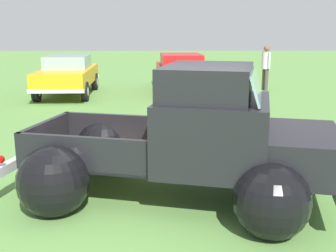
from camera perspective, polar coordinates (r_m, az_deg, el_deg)
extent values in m
plane|color=#609347|center=(6.24, 0.08, -9.41)|extent=(80.00, 80.00, 0.00)
cylinder|color=black|center=(6.80, 13.80, -4.47)|extent=(0.79, 0.39, 0.76)
cylinder|color=silver|center=(6.80, 13.80, -4.47)|extent=(0.39, 0.31, 0.34)
cylinder|color=black|center=(5.16, 13.98, -10.26)|extent=(0.79, 0.39, 0.76)
cylinder|color=silver|center=(5.16, 13.98, -10.26)|extent=(0.39, 0.31, 0.34)
cylinder|color=black|center=(7.29, -8.80, -3.04)|extent=(0.79, 0.39, 0.76)
cylinder|color=silver|center=(7.29, -8.80, -3.04)|extent=(0.39, 0.31, 0.34)
cylinder|color=black|center=(5.79, -15.17, -7.70)|extent=(0.79, 0.39, 0.76)
cylinder|color=silver|center=(5.79, -15.17, -7.70)|extent=(0.39, 0.31, 0.34)
sphere|color=black|center=(7.31, -8.67, -2.48)|extent=(1.16, 1.16, 0.96)
sphere|color=black|center=(5.73, -15.44, -7.31)|extent=(1.16, 1.16, 0.96)
cube|color=olive|center=(6.32, -8.36, -4.04)|extent=(2.35, 1.97, 0.04)
cube|color=black|center=(6.92, -6.26, -0.49)|extent=(2.01, 0.55, 0.50)
cube|color=black|center=(5.61, -11.12, -3.94)|extent=(2.01, 0.55, 0.50)
cube|color=black|center=(5.98, 0.41, -2.61)|extent=(0.43, 1.52, 0.50)
cube|color=black|center=(6.67, -16.34, -1.47)|extent=(0.43, 1.52, 0.50)
cube|color=black|center=(5.82, 6.33, -0.84)|extent=(1.80, 1.99, 0.95)
cube|color=black|center=(5.71, 5.51, 6.04)|extent=(1.47, 1.76, 0.45)
cube|color=#8CADB7|center=(5.66, 12.01, 5.56)|extent=(0.48, 1.46, 0.38)
cube|color=black|center=(5.86, 16.55, -3.27)|extent=(1.59, 1.86, 0.55)
sphere|color=black|center=(6.81, 13.81, -4.08)|extent=(1.11, 1.11, 0.92)
sphere|color=black|center=(5.12, 14.01, -9.98)|extent=(1.11, 1.11, 0.92)
cube|color=silver|center=(6.91, -18.39, -3.80)|extent=(0.57, 1.95, 0.14)
cube|color=silver|center=(6.02, 21.50, -6.56)|extent=(0.57, 1.95, 0.14)
sphere|color=red|center=(7.50, -15.14, -0.82)|extent=(0.13, 0.13, 0.11)
sphere|color=red|center=(6.21, -21.94, -4.27)|extent=(0.13, 0.13, 0.11)
cylinder|color=black|center=(14.27, -11.30, 4.65)|extent=(0.23, 0.67, 0.66)
cylinder|color=silver|center=(14.27, -11.30, 4.65)|extent=(0.22, 0.31, 0.30)
cylinder|color=black|center=(14.59, -17.59, 4.48)|extent=(0.23, 0.67, 0.66)
cylinder|color=silver|center=(14.59, -17.59, 4.48)|extent=(0.22, 0.31, 0.30)
cylinder|color=black|center=(16.90, -10.00, 6.02)|extent=(0.23, 0.67, 0.66)
cylinder|color=silver|center=(16.90, -10.00, 6.02)|extent=(0.22, 0.31, 0.30)
cylinder|color=black|center=(17.17, -15.37, 5.86)|extent=(0.23, 0.67, 0.66)
cylinder|color=silver|center=(17.17, -15.37, 5.86)|extent=(0.22, 0.31, 0.30)
cube|color=#F2A819|center=(15.66, -13.60, 6.67)|extent=(1.90, 4.25, 0.55)
cube|color=#8CADB7|center=(15.78, -13.59, 8.55)|extent=(1.56, 1.82, 0.45)
cube|color=silver|center=(17.70, -12.34, 6.63)|extent=(1.79, 0.17, 0.12)
cube|color=silver|center=(13.70, -15.10, 4.61)|extent=(1.79, 0.17, 0.12)
cylinder|color=black|center=(14.88, 5.61, 5.19)|extent=(0.24, 0.67, 0.66)
cylinder|color=silver|center=(14.88, 5.61, 5.19)|extent=(0.23, 0.31, 0.30)
cylinder|color=black|center=(14.69, -0.76, 5.15)|extent=(0.24, 0.67, 0.66)
cylinder|color=silver|center=(14.69, -0.76, 5.15)|extent=(0.23, 0.31, 0.30)
cylinder|color=black|center=(17.80, 4.03, 6.55)|extent=(0.24, 0.67, 0.66)
cylinder|color=silver|center=(17.80, 4.03, 6.55)|extent=(0.23, 0.31, 0.30)
cylinder|color=black|center=(17.65, -1.31, 6.52)|extent=(0.24, 0.67, 0.66)
cylinder|color=silver|center=(17.65, -1.31, 6.52)|extent=(0.23, 0.31, 0.30)
cube|color=red|center=(16.19, 1.87, 7.24)|extent=(2.05, 4.76, 0.55)
cube|color=red|center=(16.33, 1.82, 9.05)|extent=(1.64, 2.05, 0.45)
cube|color=silver|center=(18.48, 1.15, 7.20)|extent=(1.83, 0.21, 0.12)
cube|color=silver|center=(13.96, 2.81, 5.21)|extent=(1.83, 0.21, 0.12)
cylinder|color=#4C4742|center=(16.88, 13.31, 6.18)|extent=(0.19, 0.19, 0.85)
cylinder|color=#4C4742|center=(17.02, 13.00, 6.25)|extent=(0.19, 0.19, 0.85)
cylinder|color=silver|center=(16.88, 13.29, 8.71)|extent=(0.43, 0.43, 0.64)
cylinder|color=silver|center=(16.70, 13.71, 8.75)|extent=(0.11, 0.11, 0.60)
cylinder|color=brown|center=(17.07, 12.90, 8.89)|extent=(0.11, 0.11, 0.60)
sphere|color=brown|center=(16.86, 13.38, 10.28)|extent=(0.29, 0.29, 0.23)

